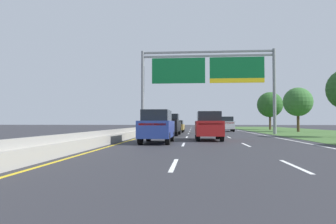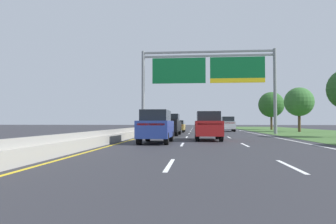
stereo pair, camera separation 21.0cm
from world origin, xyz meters
name	(u,v)px [view 1 (the left image)]	position (x,y,z in m)	size (l,w,h in m)	color
ground_plane	(205,134)	(0.00, 35.00, 0.00)	(220.00, 220.00, 0.00)	#2B2B30
lane_striping	(205,135)	(0.00, 34.54, 0.00)	(11.96, 106.00, 0.01)	white
median_barrier_concrete	(145,131)	(-6.60, 35.00, 0.35)	(0.60, 110.00, 0.85)	#99968E
overhead_sign_gantry	(207,74)	(0.30, 35.74, 6.74)	(15.06, 0.42, 9.48)	gray
pickup_truck_black	(169,125)	(-3.70, 32.32, 1.07)	(2.15, 5.45, 2.20)	black
car_red_centre_lane_suv	(208,125)	(-0.14, 24.00, 1.10)	(1.98, 4.73, 2.11)	maroon
car_gold_left_lane_sedan	(177,126)	(-3.45, 41.92, 0.82)	(1.89, 4.43, 1.57)	#A38438
car_white_right_lane_suv	(227,124)	(3.47, 46.09, 1.10)	(2.01, 4.74, 2.11)	silver
car_blue_left_lane_suv	(157,126)	(-3.58, 20.65, 1.10)	(1.94, 4.72, 2.11)	navy
roadside_tree_far	(298,102)	(12.93, 44.46, 4.09)	(3.92, 3.92, 6.07)	#4C3823
roadside_tree_distant	(270,105)	(11.95, 56.07, 4.36)	(4.38, 4.38, 6.56)	#4C3823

